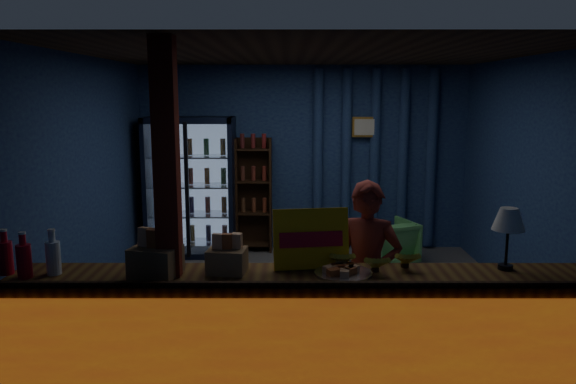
# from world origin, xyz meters

# --- Properties ---
(ground) EXTENTS (4.60, 4.60, 0.00)m
(ground) POSITION_xyz_m (0.00, 0.00, 0.00)
(ground) COLOR #515154
(ground) RESTS_ON ground
(room_walls) EXTENTS (4.60, 4.60, 4.60)m
(room_walls) POSITION_xyz_m (0.00, 0.00, 1.57)
(room_walls) COLOR navy
(room_walls) RESTS_ON ground
(counter) EXTENTS (4.40, 0.57, 0.99)m
(counter) POSITION_xyz_m (0.00, -1.91, 0.48)
(counter) COLOR brown
(counter) RESTS_ON ground
(support_post) EXTENTS (0.16, 0.16, 2.60)m
(support_post) POSITION_xyz_m (-1.05, -1.90, 1.30)
(support_post) COLOR maroon
(support_post) RESTS_ON ground
(beverage_cooler) EXTENTS (1.20, 0.62, 1.90)m
(beverage_cooler) POSITION_xyz_m (-1.55, 1.92, 0.93)
(beverage_cooler) COLOR black
(beverage_cooler) RESTS_ON ground
(bottle_shelf) EXTENTS (0.50, 0.28, 1.60)m
(bottle_shelf) POSITION_xyz_m (-0.70, 2.06, 0.79)
(bottle_shelf) COLOR #331D10
(bottle_shelf) RESTS_ON ground
(curtain_folds) EXTENTS (1.74, 0.14, 2.50)m
(curtain_folds) POSITION_xyz_m (1.00, 2.14, 1.30)
(curtain_folds) COLOR navy
(curtain_folds) RESTS_ON room_walls
(framed_picture) EXTENTS (0.36, 0.04, 0.28)m
(framed_picture) POSITION_xyz_m (0.85, 2.10, 1.75)
(framed_picture) COLOR gold
(framed_picture) RESTS_ON room_walls
(shopkeeper) EXTENTS (0.65, 0.52, 1.54)m
(shopkeeper) POSITION_xyz_m (0.42, -1.38, 0.77)
(shopkeeper) COLOR maroon
(shopkeeper) RESTS_ON ground
(green_chair) EXTENTS (0.81, 0.82, 0.58)m
(green_chair) POSITION_xyz_m (1.10, 1.41, 0.29)
(green_chair) COLOR #5AB55E
(green_chair) RESTS_ON ground
(side_table) EXTENTS (0.62, 0.51, 0.59)m
(side_table) POSITION_xyz_m (0.20, 1.38, 0.25)
(side_table) COLOR #331D10
(side_table) RESTS_ON ground
(yellow_sign) EXTENTS (0.57, 0.19, 0.44)m
(yellow_sign) POSITION_xyz_m (-0.05, -1.75, 1.17)
(yellow_sign) COLOR #EDAD0C
(yellow_sign) RESTS_ON counter
(soda_bottles) EXTENTS (0.44, 0.18, 0.33)m
(soda_bottles) POSITION_xyz_m (-2.05, -1.92, 1.08)
(soda_bottles) COLOR red
(soda_bottles) RESTS_ON counter
(snack_box_left) EXTENTS (0.38, 0.34, 0.34)m
(snack_box_left) POSITION_xyz_m (-1.15, -1.92, 1.07)
(snack_box_left) COLOR #8E6645
(snack_box_left) RESTS_ON counter
(snack_box_centre) EXTENTS (0.29, 0.25, 0.28)m
(snack_box_centre) POSITION_xyz_m (-0.65, -1.85, 1.05)
(snack_box_centre) COLOR #8E6645
(snack_box_centre) RESTS_ON counter
(pastry_tray) EXTENTS (0.41, 0.41, 0.07)m
(pastry_tray) POSITION_xyz_m (0.17, -1.91, 0.97)
(pastry_tray) COLOR silver
(pastry_tray) RESTS_ON counter
(banana_bunches) EXTENTS (0.68, 0.27, 0.15)m
(banana_bunches) POSITION_xyz_m (0.41, -1.80, 1.02)
(banana_bunches) COLOR gold
(banana_bunches) RESTS_ON counter
(table_lamp) EXTENTS (0.23, 0.23, 0.46)m
(table_lamp) POSITION_xyz_m (1.37, -1.78, 1.31)
(table_lamp) COLOR black
(table_lamp) RESTS_ON counter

